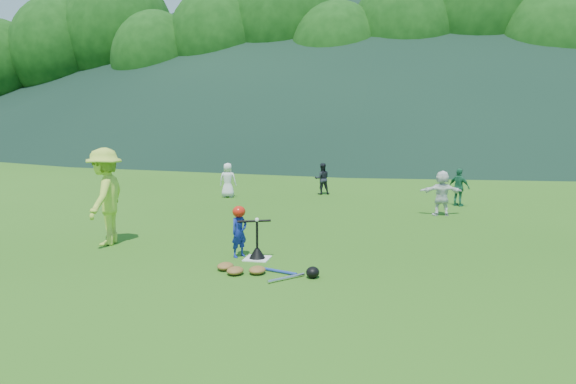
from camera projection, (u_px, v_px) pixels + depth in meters
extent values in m
plane|color=#295814|center=(257.00, 259.00, 10.35)|extent=(120.00, 120.00, 0.00)
cube|color=silver|center=(257.00, 258.00, 10.35)|extent=(0.45, 0.45, 0.02)
sphere|color=white|center=(257.00, 220.00, 10.25)|extent=(0.08, 0.08, 0.08)
imported|color=navy|center=(239.00, 232.00, 10.45)|extent=(0.38, 0.41, 0.94)
imported|color=#B5D63F|center=(105.00, 197.00, 11.37)|extent=(0.94, 1.38, 1.98)
imported|color=silver|center=(228.00, 180.00, 17.71)|extent=(0.57, 0.41, 1.09)
imported|color=black|center=(322.00, 179.00, 18.35)|extent=(0.60, 0.53, 1.03)
imported|color=#1D6240|center=(459.00, 187.00, 16.04)|extent=(0.68, 0.56, 1.09)
imported|color=white|center=(442.00, 193.00, 14.61)|extent=(1.14, 0.55, 1.18)
cone|color=black|center=(257.00, 253.00, 10.34)|extent=(0.30, 0.30, 0.18)
cylinder|color=black|center=(257.00, 235.00, 10.29)|extent=(0.04, 0.04, 0.50)
ellipsoid|color=red|center=(239.00, 212.00, 10.39)|extent=(0.24, 0.26, 0.22)
cylinder|color=black|center=(254.00, 221.00, 10.32)|extent=(0.61, 0.19, 0.07)
ellipsoid|color=olive|center=(235.00, 271.00, 9.37)|extent=(0.28, 0.34, 0.13)
ellipsoid|color=olive|center=(257.00, 270.00, 9.41)|extent=(0.28, 0.34, 0.13)
ellipsoid|color=olive|center=(225.00, 266.00, 9.64)|extent=(0.28, 0.34, 0.13)
cylinder|color=silver|center=(286.00, 278.00, 9.08)|extent=(0.51, 0.58, 0.06)
cylinder|color=#263FA5|center=(279.00, 271.00, 9.46)|extent=(0.66, 0.26, 0.05)
ellipsoid|color=black|center=(313.00, 272.00, 9.17)|extent=(0.22, 0.24, 0.19)
cube|color=gray|center=(375.00, 143.00, 37.25)|extent=(70.00, 0.03, 1.20)
cube|color=yellow|center=(375.00, 133.00, 37.16)|extent=(70.00, 0.08, 0.08)
cylinder|color=gray|center=(375.00, 143.00, 37.25)|extent=(0.07, 0.07, 1.30)
cylinder|color=#382314|center=(4.00, 124.00, 48.17)|extent=(0.56, 0.56, 3.15)
cylinder|color=#382314|center=(63.00, 121.00, 48.49)|extent=(0.56, 0.56, 3.74)
ellipsoid|color=#164711|center=(60.00, 51.00, 47.64)|extent=(8.13, 8.13, 9.35)
cylinder|color=#382314|center=(123.00, 117.00, 48.82)|extent=(0.56, 0.56, 4.34)
ellipsoid|color=#164711|center=(119.00, 36.00, 47.83)|extent=(9.42, 9.42, 10.84)
cylinder|color=#382314|center=(158.00, 125.00, 44.93)|extent=(0.56, 0.56, 3.18)
ellipsoid|color=#164711|center=(156.00, 61.00, 44.20)|extent=(6.92, 6.92, 7.95)
cylinder|color=#382314|center=(221.00, 121.00, 45.25)|extent=(0.56, 0.56, 3.78)
ellipsoid|color=#164711|center=(220.00, 45.00, 44.39)|extent=(8.21, 8.21, 9.44)
cylinder|color=#382314|center=(283.00, 118.00, 45.57)|extent=(0.56, 0.56, 4.38)
ellipsoid|color=#164711|center=(283.00, 30.00, 44.58)|extent=(9.50, 9.50, 10.92)
cylinder|color=#382314|center=(336.00, 126.00, 41.68)|extent=(0.56, 0.56, 3.22)
ellipsoid|color=#164711|center=(337.00, 56.00, 40.95)|extent=(6.99, 6.99, 8.04)
cylinder|color=#382314|center=(403.00, 122.00, 42.01)|extent=(0.56, 0.56, 3.81)
ellipsoid|color=#164711|center=(405.00, 39.00, 41.14)|extent=(8.28, 8.28, 9.53)
cylinder|color=#382314|center=(468.00, 118.00, 42.33)|extent=(0.56, 0.56, 4.41)
ellipsoid|color=#164711|center=(473.00, 22.00, 41.33)|extent=(9.58, 9.58, 11.01)
cylinder|color=#382314|center=(545.00, 127.00, 38.44)|extent=(0.56, 0.56, 3.25)
ellipsoid|color=#164711|center=(550.00, 50.00, 37.70)|extent=(7.07, 7.07, 8.13)
cone|color=black|center=(404.00, 26.00, 88.06)|extent=(140.00, 140.00, 32.00)
cone|color=black|center=(124.00, 66.00, 92.30)|extent=(80.00, 80.00, 20.00)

